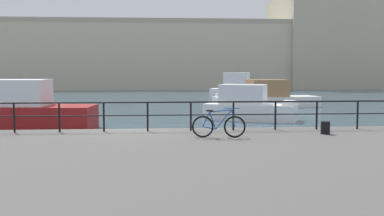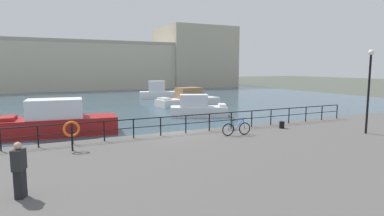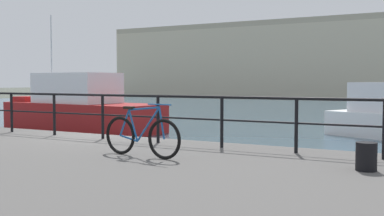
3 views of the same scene
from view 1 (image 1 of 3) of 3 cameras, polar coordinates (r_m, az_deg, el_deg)
ground_plane at (r=17.96m, az=-7.03°, el=-4.85°), size 240.00×240.00×0.00m
water_basin at (r=47.99m, az=-5.46°, el=1.22°), size 80.00×60.00×0.01m
quay_promenade at (r=11.52m, az=-8.47°, el=-8.46°), size 56.00×13.00×0.74m
harbor_building at (r=72.70m, az=0.90°, el=6.64°), size 72.34×15.69×14.17m
moored_cabin_cruiser at (r=27.44m, az=6.93°, el=0.20°), size 5.57×3.88×2.07m
moored_small_launch at (r=36.72m, az=9.01°, el=1.26°), size 8.44×3.74×2.14m
moored_harbor_tender at (r=46.09m, az=5.87°, el=2.25°), size 6.33×3.87×2.61m
moored_green_narrowboat at (r=24.56m, az=-20.77°, el=-0.23°), size 7.69×3.19×2.46m
quay_railing at (r=17.01m, az=-5.43°, el=-0.36°), size 25.22×0.07×1.08m
parked_bicycle at (r=15.41m, az=3.26°, el=-2.19°), size 1.77×0.25×0.98m
mooring_bollard at (r=16.89m, az=15.93°, el=-2.32°), size 0.32×0.32×0.44m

